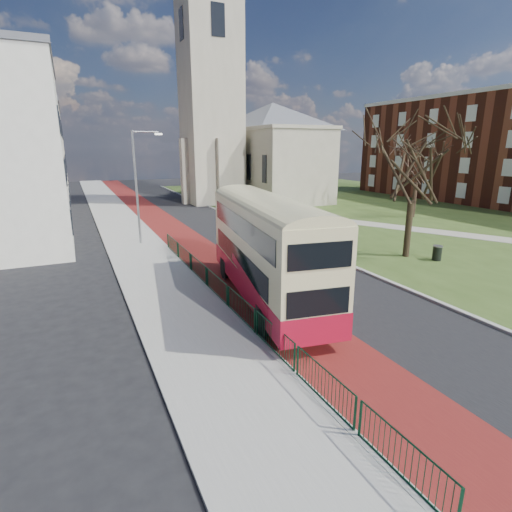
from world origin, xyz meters
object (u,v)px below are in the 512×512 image
streetlamp (138,182)px  bus (267,245)px  winter_tree_near (416,154)px  winter_tree_far (419,155)px  litter_bin (437,253)px

streetlamp → bus: (3.41, -13.89, -1.90)m
bus → winter_tree_near: size_ratio=1.23×
bus → winter_tree_near: (11.75, 3.10, 3.88)m
streetlamp → winter_tree_near: bearing=-35.4°
streetlamp → winter_tree_far: winter_tree_far is taller
bus → winter_tree_far: (23.80, 14.38, 3.56)m
bus → winter_tree_far: 28.03m
streetlamp → litter_bin: streetlamp is taller
litter_bin → winter_tree_far: bearing=49.4°
streetlamp → bus: streetlamp is taller
streetlamp → litter_bin: (16.20, -12.35, -4.07)m
winter_tree_far → litter_bin: size_ratio=9.39×
winter_tree_far → streetlamp: bearing=-179.0°
streetlamp → winter_tree_near: 18.71m
streetlamp → bus: bearing=-76.2°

